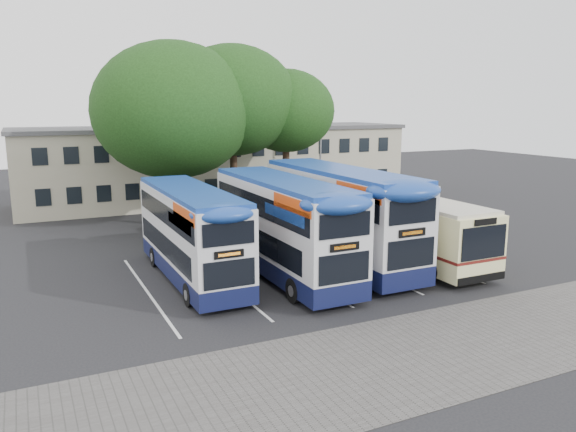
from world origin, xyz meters
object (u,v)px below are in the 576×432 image
at_px(tree_left, 173,110).
at_px(tree_right, 286,111).
at_px(bus_dd_right, 339,212).
at_px(bus_single, 403,223).
at_px(bus_dd_left, 191,230).
at_px(bus_dd_mid, 283,223).
at_px(lamp_post, 321,142).
at_px(tree_mid, 232,101).

bearing_deg(tree_left, tree_right, 2.32).
relative_size(bus_dd_right, bus_single, 1.04).
height_order(tree_left, bus_dd_left, tree_left).
bearing_deg(bus_dd_right, bus_dd_left, 175.76).
bearing_deg(bus_dd_mid, lamp_post, 55.69).
height_order(tree_mid, bus_dd_left, tree_mid).
height_order(tree_mid, bus_single, tree_mid).
height_order(tree_left, bus_dd_right, tree_left).
height_order(bus_dd_mid, bus_single, bus_dd_mid).
distance_m(bus_dd_left, bus_dd_mid, 4.22).
height_order(tree_right, bus_dd_right, tree_right).
distance_m(bus_dd_right, bus_single, 3.65).
distance_m(lamp_post, tree_left, 12.62).
xyz_separation_m(tree_mid, bus_dd_mid, (-2.57, -13.50, -5.68)).
height_order(tree_mid, tree_right, tree_mid).
bearing_deg(tree_right, tree_left, -177.68).
height_order(tree_right, bus_dd_mid, tree_right).
bearing_deg(bus_dd_mid, bus_dd_left, 163.64).
xyz_separation_m(tree_right, bus_single, (0.43, -13.27, -5.60)).
relative_size(lamp_post, bus_dd_left, 0.89).
height_order(tree_right, bus_dd_left, tree_right).
height_order(lamp_post, tree_mid, tree_mid).
distance_m(tree_left, bus_dd_mid, 14.00).
bearing_deg(tree_mid, bus_single, -72.11).
xyz_separation_m(tree_left, bus_dd_left, (-2.34, -11.75, -5.24)).
bearing_deg(tree_right, bus_dd_right, -103.68).
xyz_separation_m(bus_dd_left, bus_dd_right, (7.46, -0.55, 0.33)).
bearing_deg(bus_dd_mid, bus_single, 0.07).
bearing_deg(bus_dd_mid, tree_left, 97.52).
relative_size(tree_right, bus_single, 0.93).
distance_m(tree_mid, bus_dd_left, 15.16).
relative_size(bus_dd_left, bus_dd_mid, 0.92).
height_order(lamp_post, tree_right, tree_right).
distance_m(tree_left, tree_right, 8.20).
bearing_deg(bus_dd_right, bus_single, -10.13).
height_order(tree_right, bus_single, tree_right).
bearing_deg(bus_dd_left, lamp_post, 44.24).
distance_m(tree_mid, bus_dd_mid, 14.87).
xyz_separation_m(lamp_post, bus_dd_left, (-14.49, -14.11, -2.74)).
bearing_deg(tree_right, bus_dd_mid, -116.05).
bearing_deg(lamp_post, bus_dd_left, -135.76).
distance_m(tree_left, tree_mid, 4.36).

